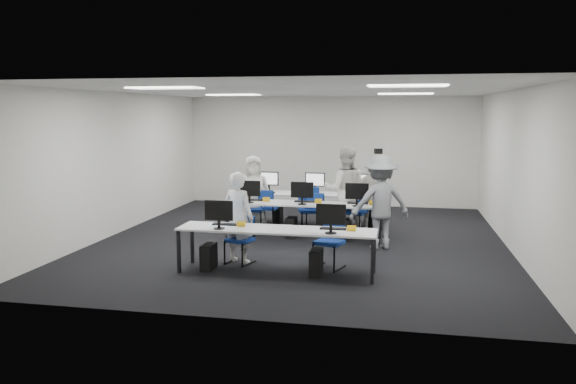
% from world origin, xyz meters
% --- Properties ---
extents(room, '(9.00, 9.02, 3.00)m').
position_xyz_m(room, '(0.00, 0.00, 1.50)').
color(room, black).
rests_on(room, ground).
extents(ceiling_panels, '(5.20, 4.60, 0.02)m').
position_xyz_m(ceiling_panels, '(0.00, 0.00, 2.98)').
color(ceiling_panels, white).
rests_on(ceiling_panels, room).
extents(desk_front, '(3.20, 0.70, 0.73)m').
position_xyz_m(desk_front, '(0.00, -2.40, 0.68)').
color(desk_front, silver).
rests_on(desk_front, ground).
extents(desk_mid, '(3.20, 0.70, 0.73)m').
position_xyz_m(desk_mid, '(0.00, 0.20, 0.68)').
color(desk_mid, silver).
rests_on(desk_mid, ground).
extents(desk_back, '(3.20, 0.70, 0.73)m').
position_xyz_m(desk_back, '(0.00, 1.60, 0.68)').
color(desk_back, silver).
rests_on(desk_back, ground).
extents(equipment_front, '(2.51, 0.41, 1.19)m').
position_xyz_m(equipment_front, '(-0.19, -2.42, 0.36)').
color(equipment_front, '#0D3EAA').
rests_on(equipment_front, desk_front).
extents(equipment_mid, '(2.91, 0.41, 1.19)m').
position_xyz_m(equipment_mid, '(-0.19, 0.18, 0.36)').
color(equipment_mid, white).
rests_on(equipment_mid, desk_mid).
extents(equipment_back, '(2.91, 0.41, 1.19)m').
position_xyz_m(equipment_back, '(0.19, 1.62, 0.36)').
color(equipment_back, white).
rests_on(equipment_back, desk_back).
extents(chair_0, '(0.51, 0.53, 0.81)m').
position_xyz_m(chair_0, '(-0.74, -1.95, 0.26)').
color(chair_0, navy).
rests_on(chair_0, ground).
extents(chair_1, '(0.55, 0.57, 0.86)m').
position_xyz_m(chair_1, '(0.81, -1.95, 0.27)').
color(chair_1, navy).
rests_on(chair_1, ground).
extents(chair_2, '(0.53, 0.56, 0.89)m').
position_xyz_m(chair_2, '(-1.24, 0.75, 0.28)').
color(chair_2, navy).
rests_on(chair_2, ground).
extents(chair_3, '(0.61, 0.64, 0.97)m').
position_xyz_m(chair_3, '(0.06, 0.69, 0.30)').
color(chair_3, navy).
rests_on(chair_3, ground).
extents(chair_4, '(0.59, 0.62, 0.97)m').
position_xyz_m(chair_4, '(1.00, 0.69, 0.31)').
color(chair_4, navy).
rests_on(chair_4, ground).
extents(chair_5, '(0.45, 0.49, 0.87)m').
position_xyz_m(chair_5, '(-0.99, 1.12, 0.27)').
color(chair_5, navy).
rests_on(chair_5, ground).
extents(chair_6, '(0.47, 0.51, 0.86)m').
position_xyz_m(chair_6, '(0.13, 0.93, 0.27)').
color(chair_6, navy).
rests_on(chair_6, ground).
extents(chair_7, '(0.53, 0.56, 0.98)m').
position_xyz_m(chair_7, '(1.07, 1.13, 0.31)').
color(chair_7, navy).
rests_on(chair_7, ground).
extents(handbag, '(0.37, 0.32, 0.26)m').
position_xyz_m(handbag, '(-1.29, 0.33, 0.86)').
color(handbag, '#9E8452').
rests_on(handbag, desk_mid).
extents(student_0, '(0.67, 0.55, 1.58)m').
position_xyz_m(student_0, '(-0.78, -1.89, 0.79)').
color(student_0, beige).
rests_on(student_0, ground).
extents(student_1, '(1.00, 0.83, 1.87)m').
position_xyz_m(student_1, '(0.79, 0.82, 0.94)').
color(student_1, beige).
rests_on(student_1, ground).
extents(student_2, '(0.93, 0.77, 1.62)m').
position_xyz_m(student_2, '(-1.27, 1.00, 0.81)').
color(student_2, beige).
rests_on(student_2, ground).
extents(student_3, '(0.98, 0.58, 1.56)m').
position_xyz_m(student_3, '(1.34, 1.01, 0.78)').
color(student_3, beige).
rests_on(student_3, ground).
extents(photographer, '(1.32, 1.04, 1.79)m').
position_xyz_m(photographer, '(1.58, -0.40, 0.89)').
color(photographer, slate).
rests_on(photographer, ground).
extents(dslr_camera, '(0.20, 0.22, 0.10)m').
position_xyz_m(dslr_camera, '(1.51, -0.23, 1.85)').
color(dslr_camera, black).
rests_on(dslr_camera, photographer).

